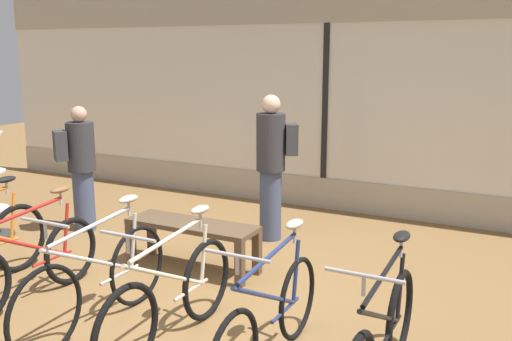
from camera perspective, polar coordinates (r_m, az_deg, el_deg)
ground_plane at (r=5.28m, az=-7.70°, el=-13.20°), size 24.00×24.00×0.00m
shop_back_wall at (r=8.04m, az=7.01°, el=7.59°), size 12.00×0.08×3.20m
bicycle_left at (r=5.53m, az=-21.73°, el=-8.67°), size 0.46×1.68×1.01m
bicycle_center_left at (r=4.87m, az=-15.59°, el=-10.58°), size 0.46×1.77×1.04m
bicycle_center_right at (r=4.50m, az=-8.43°, el=-12.46°), size 0.46×1.72×1.03m
bicycle_right at (r=4.16m, az=1.43°, el=-14.50°), size 0.46×1.68×1.01m
display_bench at (r=5.93m, az=-6.41°, el=-6.05°), size 1.40×0.44×0.50m
customer_near_rack at (r=7.40m, az=-17.18°, el=0.56°), size 0.52×0.56×1.57m
customer_by_window at (r=6.70m, az=1.64°, el=0.79°), size 0.56×0.49×1.73m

